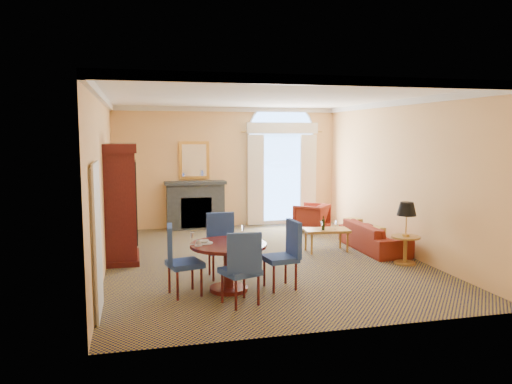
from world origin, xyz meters
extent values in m
plane|color=#141540|center=(0.00, 0.00, 0.00)|extent=(7.50, 7.50, 0.00)
cube|color=#FBC277|center=(0.00, 3.75, 1.60)|extent=(6.00, 0.04, 3.20)
cube|color=#FBC277|center=(-3.00, 0.00, 1.60)|extent=(0.04, 7.50, 3.20)
cube|color=#FBC277|center=(3.00, 0.00, 1.60)|extent=(0.04, 7.50, 3.20)
cube|color=white|center=(0.00, 0.00, 3.20)|extent=(6.00, 7.50, 0.04)
cube|color=silver|center=(0.00, 0.00, 3.14)|extent=(6.00, 7.50, 0.12)
cube|color=silver|center=(-2.96, -2.40, 1.03)|extent=(0.08, 0.90, 2.06)
cube|color=#373E42|center=(-0.90, 3.55, 0.60)|extent=(1.50, 0.40, 1.20)
cube|color=#373E42|center=(-0.90, 3.52, 1.24)|extent=(1.60, 0.46, 0.08)
cube|color=gold|center=(-0.90, 3.72, 1.80)|extent=(0.80, 0.04, 1.00)
cube|color=white|center=(-0.90, 3.70, 1.80)|extent=(0.64, 0.02, 0.84)
cube|color=silver|center=(1.50, 3.73, 1.25)|extent=(1.90, 0.04, 2.50)
cube|color=#8CB6EB|center=(1.50, 3.72, 1.25)|extent=(1.70, 0.02, 2.30)
cylinder|color=silver|center=(1.50, 3.73, 2.50)|extent=(1.90, 0.04, 1.90)
cube|color=beige|center=(0.75, 3.61, 1.25)|extent=(0.45, 0.06, 2.45)
cube|color=beige|center=(2.25, 3.61, 1.25)|extent=(0.45, 0.06, 2.45)
cube|color=beige|center=(1.50, 3.61, 2.65)|extent=(2.00, 0.08, 0.30)
cube|color=#3F0F0E|center=(-2.72, 0.57, 1.07)|extent=(0.59, 1.07, 2.14)
cube|color=#3F0F0E|center=(-2.72, 0.57, 2.23)|extent=(0.66, 1.18, 0.17)
cube|color=#3F0F0E|center=(-2.72, 0.57, 0.05)|extent=(0.66, 1.18, 0.11)
cylinder|color=#3F0F0E|center=(-1.01, -1.81, 0.74)|extent=(1.22, 1.22, 0.05)
cylinder|color=#3F0F0E|center=(-1.01, -1.81, 0.36)|extent=(0.16, 0.16, 0.72)
cylinder|color=#3F0F0E|center=(-1.01, -1.81, 0.03)|extent=(0.61, 0.61, 0.06)
cylinder|color=silver|center=(-0.74, -1.54, 0.78)|extent=(0.28, 0.28, 0.01)
imported|color=silver|center=(-0.74, -1.54, 0.80)|extent=(0.15, 0.15, 0.04)
imported|color=silver|center=(-0.81, -1.37, 0.81)|extent=(0.09, 0.09, 0.07)
cylinder|color=silver|center=(-1.39, -1.71, 0.78)|extent=(0.28, 0.28, 0.01)
imported|color=silver|center=(-1.39, -1.71, 0.80)|extent=(0.15, 0.15, 0.04)
imported|color=silver|center=(-1.50, -1.86, 0.81)|extent=(0.09, 0.09, 0.07)
cylinder|color=silver|center=(-0.91, -2.19, 0.78)|extent=(0.28, 0.28, 0.01)
imported|color=silver|center=(-0.91, -2.19, 0.80)|extent=(0.15, 0.15, 0.04)
imported|color=silver|center=(-0.73, -2.21, 0.81)|extent=(0.09, 0.09, 0.07)
cube|color=navy|center=(-0.98, -1.04, 0.49)|extent=(0.51, 0.51, 0.09)
cube|color=navy|center=(-0.98, -0.82, 0.82)|extent=(0.50, 0.09, 0.59)
cylinder|color=#3F0F0E|center=(-0.80, -0.85, 0.23)|extent=(0.04, 0.04, 0.45)
cylinder|color=#3F0F0E|center=(-1.18, -0.86, 0.23)|extent=(0.04, 0.04, 0.45)
cylinder|color=#3F0F0E|center=(-0.79, -1.23, 0.23)|extent=(0.04, 0.04, 0.45)
cylinder|color=#3F0F0E|center=(-1.17, -1.24, 0.23)|extent=(0.04, 0.04, 0.45)
cube|color=navy|center=(-0.97, -2.48, 0.49)|extent=(0.64, 0.64, 0.09)
cube|color=navy|center=(-0.95, -2.70, 0.82)|extent=(0.50, 0.11, 0.59)
cylinder|color=#3F0F0E|center=(-1.08, -2.73, 0.23)|extent=(0.04, 0.04, 0.45)
cylinder|color=#3F0F0E|center=(-0.72, -2.59, 0.23)|extent=(0.04, 0.04, 0.45)
cylinder|color=#3F0F0E|center=(-1.21, -2.37, 0.23)|extent=(0.04, 0.04, 0.45)
cylinder|color=#3F0F0E|center=(-0.85, -2.23, 0.23)|extent=(0.04, 0.04, 0.45)
cube|color=navy|center=(-0.18, -1.89, 0.49)|extent=(0.56, 0.56, 0.09)
cube|color=navy|center=(0.04, -1.91, 0.82)|extent=(0.12, 0.50, 0.59)
cylinder|color=#3F0F0E|center=(0.04, -2.05, 0.23)|extent=(0.04, 0.04, 0.45)
cylinder|color=#3F0F0E|center=(-0.02, -1.67, 0.23)|extent=(0.04, 0.04, 0.45)
cylinder|color=#3F0F0E|center=(-0.35, -2.11, 0.23)|extent=(0.04, 0.04, 0.45)
cylinder|color=#3F0F0E|center=(-0.40, -1.73, 0.23)|extent=(0.04, 0.04, 0.45)
cube|color=navy|center=(-1.71, -1.86, 0.49)|extent=(0.60, 0.60, 0.09)
cube|color=navy|center=(-1.94, -1.88, 0.82)|extent=(0.11, 0.50, 0.59)
cylinder|color=#3F0F0E|center=(-1.95, -1.72, 0.23)|extent=(0.04, 0.04, 0.45)
cylinder|color=#3F0F0E|center=(-1.85, -2.10, 0.23)|extent=(0.04, 0.04, 0.45)
cylinder|color=#3F0F0E|center=(-1.57, -1.63, 0.23)|extent=(0.04, 0.04, 0.45)
cylinder|color=#3F0F0E|center=(-1.48, -2.00, 0.23)|extent=(0.04, 0.04, 0.45)
imported|color=maroon|center=(2.55, 0.21, 0.29)|extent=(0.79, 1.99, 0.58)
imported|color=maroon|center=(1.97, 2.53, 0.35)|extent=(1.09, 1.09, 0.71)
cube|color=#A17030|center=(1.51, 0.34, 0.45)|extent=(1.00, 0.64, 0.05)
cylinder|color=#A17030|center=(1.11, 0.15, 0.21)|extent=(0.05, 0.05, 0.42)
cylinder|color=#A17030|center=(1.91, 0.15, 0.21)|extent=(0.05, 0.05, 0.42)
cylinder|color=#A17030|center=(1.11, 0.53, 0.21)|extent=(0.05, 0.05, 0.42)
cylinder|color=#A17030|center=(1.91, 0.53, 0.21)|extent=(0.05, 0.05, 0.42)
cylinder|color=#A17030|center=(2.60, -1.00, 0.53)|extent=(0.55, 0.55, 0.04)
cylinder|color=#A17030|center=(2.60, -1.00, 0.25)|extent=(0.07, 0.07, 0.51)
cylinder|color=#A17030|center=(2.60, -1.00, 0.02)|extent=(0.40, 0.40, 0.04)
camera|label=1|loc=(-2.43, -9.46, 2.51)|focal=35.00mm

